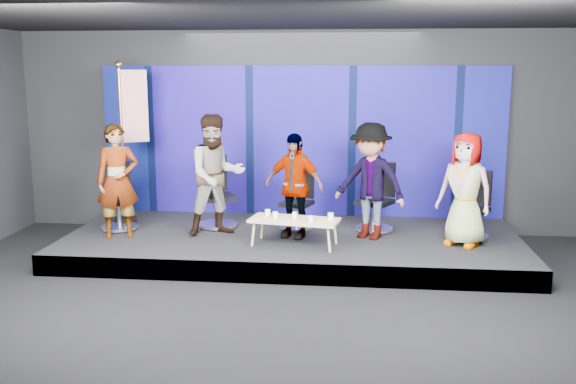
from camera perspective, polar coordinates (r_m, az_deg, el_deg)
name	(u,v)px	position (r m, az deg, el deg)	size (l,w,h in m)	color
ground	(272,313)	(7.77, -1.44, -10.67)	(10.00, 10.00, 0.00)	black
room_walls	(271,107)	(7.23, -1.53, 7.52)	(10.02, 8.02, 3.51)	black
riser	(292,244)	(10.07, 0.40, -4.64)	(7.00, 3.00, 0.30)	black
backdrop	(301,141)	(11.22, 1.13, 4.52)	(7.00, 0.08, 2.60)	#071557
chair_a	(119,207)	(10.69, -14.83, -1.32)	(0.79, 0.79, 1.07)	silver
panelist_a	(118,181)	(10.09, -14.90, 0.95)	(0.63, 0.42, 1.74)	black
chair_b	(217,204)	(10.54, -6.37, -1.03)	(0.88, 0.88, 1.16)	silver
panelist_b	(216,175)	(9.94, -6.40, 1.50)	(0.91, 0.71, 1.87)	black
chair_c	(298,209)	(10.33, 0.88, -1.52)	(0.71, 0.71, 0.99)	silver
panelist_c	(294,186)	(9.75, 0.53, 0.58)	(0.94, 0.39, 1.60)	black
chair_d	(376,208)	(10.33, 7.83, -1.44)	(0.83, 0.83, 1.09)	silver
panelist_d	(370,181)	(9.74, 7.33, 0.96)	(1.14, 0.66, 1.77)	black
chair_e	(472,216)	(10.20, 16.02, -2.05)	(0.80, 0.80, 1.03)	silver
panelist_e	(465,190)	(9.62, 15.47, 0.22)	(0.81, 0.53, 1.66)	black
coffee_table	(294,221)	(9.37, 0.57, -2.59)	(1.36, 0.76, 0.40)	tan
mug_a	(268,213)	(9.54, -1.82, -1.85)	(0.08, 0.08, 0.10)	white
mug_b	(275,215)	(9.40, -1.13, -2.06)	(0.08, 0.08, 0.09)	white
mug_c	(295,215)	(9.41, 0.60, -2.06)	(0.07, 0.07, 0.09)	white
mug_d	(311,219)	(9.20, 2.03, -2.38)	(0.07, 0.07, 0.08)	white
mug_e	(331,216)	(9.32, 3.81, -2.18)	(0.08, 0.08, 0.10)	white
flag_stand	(130,139)	(10.88, -13.83, 4.62)	(0.58, 0.42, 2.67)	black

